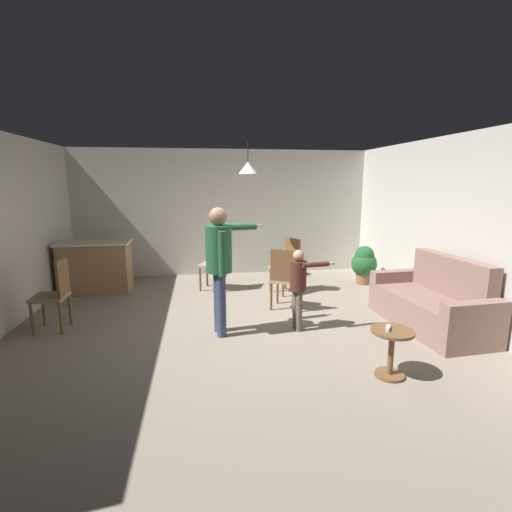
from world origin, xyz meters
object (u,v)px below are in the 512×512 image
dining_chair_spare (55,292)px  spare_remote_on_table (388,328)px  couch_floral (433,304)px  dining_chair_near_wall (216,261)px  person_child (299,281)px  dining_chair_by_counter (288,263)px  potted_plant_by_wall (288,260)px  side_table_by_couch (391,347)px  kitchen_counter (96,267)px  potted_plant_corner (364,263)px  dining_chair_centre_back (284,276)px  person_adult (220,257)px

dining_chair_spare → spare_remote_on_table: 4.30m
couch_floral → dining_chair_near_wall: (-2.93, 2.32, 0.21)m
person_child → dining_chair_by_counter: (0.26, 1.77, -0.15)m
dining_chair_near_wall → dining_chair_spare: 2.81m
dining_chair_near_wall → spare_remote_on_table: (1.62, -3.52, -0.01)m
dining_chair_near_wall → potted_plant_by_wall: bearing=-39.9°
dining_chair_by_counter → potted_plant_by_wall: 1.26m
side_table_by_couch → couch_floral: bearing=43.6°
kitchen_counter → dining_chair_spare: size_ratio=1.26×
side_table_by_couch → potted_plant_by_wall: (-0.08, 4.37, 0.02)m
spare_remote_on_table → person_child: bearing=113.2°
potted_plant_by_wall → couch_floral: bearing=-67.0°
dining_chair_by_counter → potted_plant_corner: size_ratio=1.30×
person_child → dining_chair_centre_back: 0.86m
spare_remote_on_table → couch_floral: bearing=42.3°
couch_floral → dining_chair_centre_back: 2.18m
dining_chair_near_wall → dining_chair_spare: size_ratio=1.00×
dining_chair_centre_back → potted_plant_corner: bearing=61.4°
person_child → potted_plant_corner: (1.91, 2.11, -0.28)m
couch_floral → side_table_by_couch: 1.75m
side_table_by_couch → dining_chair_by_counter: size_ratio=0.52×
side_table_by_couch → potted_plant_corner: (1.28, 3.50, 0.10)m
couch_floral → potted_plant_by_wall: (-1.34, 3.17, 0.01)m
person_child → side_table_by_couch: bearing=15.6°
person_child → dining_chair_centre_back: person_child is taller
dining_chair_centre_back → dining_chair_spare: same height
person_child → dining_chair_near_wall: bearing=-163.2°
couch_floral → spare_remote_on_table: size_ratio=14.24×
couch_floral → potted_plant_corner: 2.30m
dining_chair_centre_back → person_child: bearing=-61.2°
kitchen_counter → side_table_by_couch: 5.35m
kitchen_counter → dining_chair_spare: 1.83m
person_child → spare_remote_on_table: (0.59, -1.37, -0.16)m
kitchen_counter → couch_floral: bearing=-25.9°
kitchen_counter → spare_remote_on_table: bearing=-43.9°
person_adult → dining_chair_near_wall: 2.19m
person_adult → dining_chair_spare: 2.34m
couch_floral → kitchen_counter: bearing=60.4°
person_child → dining_chair_by_counter: bearing=162.6°
couch_floral → person_child: 1.94m
dining_chair_spare → spare_remote_on_table: dining_chair_spare is taller
dining_chair_near_wall → spare_remote_on_table: size_ratio=7.69×
potted_plant_by_wall → dining_chair_spare: bearing=-146.9°
side_table_by_couch → dining_chair_near_wall: bearing=115.3°
dining_chair_centre_back → potted_plant_by_wall: 2.23m
person_adult → spare_remote_on_table: size_ratio=13.12×
potted_plant_corner → potted_plant_by_wall: 1.62m
kitchen_counter → dining_chair_by_counter: (3.50, -0.53, 0.07)m
dining_chair_near_wall → dining_chair_centre_back: (1.02, -1.30, 0.00)m
person_adult → potted_plant_by_wall: bearing=141.8°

